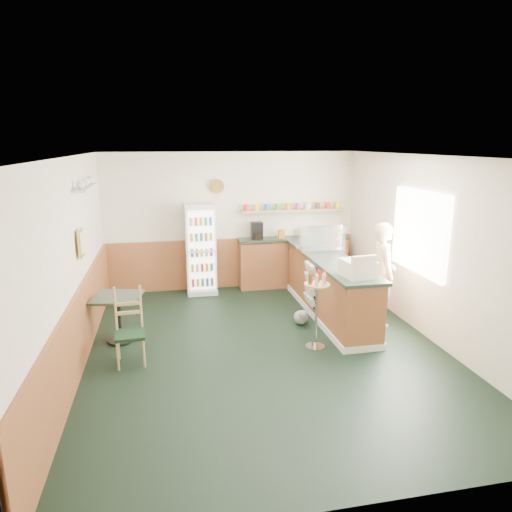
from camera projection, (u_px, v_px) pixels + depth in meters
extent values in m
plane|color=black|center=(265.00, 348.00, 6.54)|extent=(6.00, 6.00, 0.00)
cube|color=#F0E7CC|center=(233.00, 221.00, 9.08)|extent=(5.00, 0.02, 2.70)
cube|color=#F0E7CC|center=(71.00, 267.00, 5.73)|extent=(0.02, 6.00, 2.70)
cube|color=#F0E7CC|center=(432.00, 249.00, 6.69)|extent=(0.02, 6.00, 2.70)
cube|color=white|center=(266.00, 155.00, 5.88)|extent=(5.00, 6.00, 0.02)
cube|color=brown|center=(233.00, 263.00, 9.24)|extent=(4.98, 0.05, 1.00)
cube|color=brown|center=(80.00, 330.00, 5.95)|extent=(0.05, 5.98, 1.00)
cube|color=white|center=(419.00, 232.00, 6.92)|extent=(0.06, 1.45, 1.25)
cube|color=gold|center=(81.00, 243.00, 6.17)|extent=(0.03, 0.32, 0.38)
cube|color=silver|center=(86.00, 187.00, 6.49)|extent=(0.18, 1.20, 0.03)
cylinder|color=olive|center=(217.00, 186.00, 8.78)|extent=(0.26, 0.04, 0.26)
cube|color=brown|center=(329.00, 288.00, 7.70)|extent=(0.60, 2.95, 0.95)
cube|color=silver|center=(328.00, 312.00, 7.81)|extent=(0.64, 2.97, 0.10)
cube|color=#27362C|center=(330.00, 259.00, 7.58)|extent=(0.68, 3.01, 0.05)
cube|color=brown|center=(293.00, 263.00, 9.32)|extent=(2.20, 0.38, 0.95)
cube|color=#27362C|center=(293.00, 239.00, 9.19)|extent=(2.24, 0.42, 0.05)
cube|color=tan|center=(293.00, 210.00, 9.13)|extent=(2.10, 0.22, 0.04)
cube|color=black|center=(257.00, 231.00, 9.00)|extent=(0.22, 0.18, 0.34)
cylinder|color=#B2664C|center=(246.00, 208.00, 8.93)|extent=(0.10, 0.10, 0.12)
cylinder|color=#B2664C|center=(257.00, 207.00, 8.97)|extent=(0.10, 0.10, 0.12)
cylinder|color=#B2664C|center=(267.00, 207.00, 9.01)|extent=(0.10, 0.10, 0.12)
cylinder|color=#B2664C|center=(277.00, 207.00, 9.05)|extent=(0.10, 0.10, 0.12)
cylinder|color=#B2664C|center=(288.00, 206.00, 9.09)|extent=(0.10, 0.10, 0.12)
cylinder|color=#B2664C|center=(298.00, 206.00, 9.13)|extent=(0.10, 0.10, 0.12)
cylinder|color=#B2664C|center=(308.00, 206.00, 9.17)|extent=(0.10, 0.10, 0.12)
cylinder|color=#B2664C|center=(318.00, 206.00, 9.21)|extent=(0.10, 0.10, 0.12)
cylinder|color=#B2664C|center=(328.00, 205.00, 9.25)|extent=(0.10, 0.10, 0.12)
cylinder|color=#B2664C|center=(338.00, 205.00, 9.29)|extent=(0.10, 0.10, 0.12)
cube|color=silver|center=(201.00, 248.00, 8.85)|extent=(0.57, 0.41, 1.74)
cube|color=white|center=(202.00, 251.00, 8.62)|extent=(0.48, 0.02, 1.54)
cube|color=silver|center=(202.00, 252.00, 8.56)|extent=(0.52, 0.02, 1.59)
cube|color=silver|center=(320.00, 249.00, 8.05)|extent=(0.78, 0.41, 0.05)
cube|color=silver|center=(321.00, 237.00, 8.00)|extent=(0.76, 0.39, 0.39)
cube|color=beige|center=(358.00, 268.00, 6.50)|extent=(0.46, 0.48, 0.24)
imported|color=tan|center=(383.00, 274.00, 7.27)|extent=(0.49, 0.62, 1.67)
cylinder|color=silver|center=(315.00, 346.00, 6.58)|extent=(0.28, 0.28, 0.02)
cylinder|color=silver|center=(316.00, 316.00, 6.47)|extent=(0.04, 0.04, 0.94)
cylinder|color=tan|center=(317.00, 285.00, 6.36)|extent=(0.36, 0.36, 0.02)
cylinder|color=red|center=(325.00, 278.00, 6.36)|extent=(0.05, 0.05, 0.16)
cylinder|color=red|center=(318.00, 276.00, 6.44)|extent=(0.05, 0.05, 0.16)
cylinder|color=red|center=(311.00, 277.00, 6.41)|extent=(0.05, 0.05, 0.16)
cylinder|color=red|center=(310.00, 279.00, 6.30)|extent=(0.05, 0.05, 0.16)
cylinder|color=red|center=(317.00, 281.00, 6.23)|extent=(0.05, 0.05, 0.16)
cylinder|color=red|center=(324.00, 280.00, 6.26)|extent=(0.05, 0.05, 0.16)
cube|color=black|center=(311.00, 303.00, 7.64)|extent=(0.05, 0.45, 0.03)
cube|color=silver|center=(310.00, 300.00, 7.62)|extent=(0.09, 0.41, 0.15)
cube|color=black|center=(311.00, 293.00, 7.60)|extent=(0.05, 0.45, 0.03)
cube|color=silver|center=(310.00, 289.00, 7.57)|extent=(0.09, 0.41, 0.15)
cube|color=black|center=(311.00, 283.00, 7.55)|extent=(0.05, 0.45, 0.03)
cube|color=silver|center=(310.00, 279.00, 7.53)|extent=(0.09, 0.41, 0.15)
cube|color=black|center=(311.00, 272.00, 7.51)|extent=(0.05, 0.45, 0.03)
cube|color=silver|center=(310.00, 268.00, 7.49)|extent=(0.09, 0.41, 0.15)
cylinder|color=black|center=(121.00, 340.00, 6.76)|extent=(0.37, 0.37, 0.04)
cylinder|color=black|center=(119.00, 319.00, 6.68)|extent=(0.07, 0.07, 0.65)
cube|color=#27362C|center=(117.00, 297.00, 6.60)|extent=(0.77, 0.77, 0.04)
cube|color=black|center=(130.00, 335.00, 6.01)|extent=(0.41, 0.41, 0.05)
cylinder|color=tan|center=(117.00, 356.00, 5.88)|extent=(0.03, 0.03, 0.40)
cylinder|color=tan|center=(143.00, 354.00, 5.94)|extent=(0.03, 0.03, 0.40)
cylinder|color=tan|center=(119.00, 345.00, 6.19)|extent=(0.03, 0.03, 0.40)
cylinder|color=tan|center=(144.00, 343.00, 6.25)|extent=(0.03, 0.03, 0.40)
cube|color=tan|center=(129.00, 308.00, 6.10)|extent=(0.35, 0.06, 0.62)
sphere|color=gray|center=(301.00, 317.00, 7.39)|extent=(0.23, 0.23, 0.23)
sphere|color=gray|center=(303.00, 314.00, 7.26)|extent=(0.14, 0.14, 0.14)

